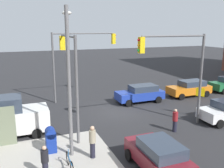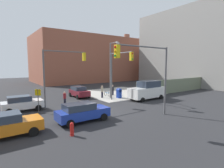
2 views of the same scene
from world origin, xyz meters
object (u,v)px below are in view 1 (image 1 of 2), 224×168
Objects in this scene: sedan_blue at (141,93)px; bicycle_leaning_on_fence at (70,163)px; sedan_orange at (190,88)px; street_lamp_corner at (69,70)px; pedestrian_walking_north at (45,161)px; traffic_signal_ne_corner at (70,66)px; pedestrian_crossing at (92,141)px; traffic_signal_se_corner at (79,52)px; fire_hydrant at (146,90)px; traffic_signal_nw_corner at (179,63)px; van_white_delivery at (3,118)px; pedestrian_waiting at (175,120)px; hatchback_maroon at (158,155)px; mailbox_blue at (51,139)px.

sedan_blue is 12.52m from bicycle_leaning_on_fence.
sedan_orange and sedan_blue have the same top height.
street_lamp_corner is 5.03× the size of pedestrian_walking_north.
traffic_signal_ne_corner reaches higher than pedestrian_crossing.
traffic_signal_se_corner is at bearing -106.97° from street_lamp_corner.
fire_hydrant is at bearing 177.58° from traffic_signal_se_corner.
traffic_signal_nw_corner is 3.56× the size of pedestrian_crossing.
van_white_delivery reaches higher than sedan_orange.
pedestrian_waiting is at bearing 162.41° from van_white_delivery.
hatchback_maroon is 0.87× the size of sedan_blue.
traffic_signal_se_corner is 6.97m from sedan_blue.
bicycle_leaning_on_fence reaches higher than fire_hydrant.
street_lamp_corner is 8.51× the size of fire_hydrant.
sedan_blue reaches higher than bicycle_leaning_on_fence.
fire_hydrant is 0.58× the size of pedestrian_waiting.
traffic_signal_nw_corner is 10.12m from traffic_signal_se_corner.
hatchback_maroon is 2.42× the size of pedestrian_waiting.
fire_hydrant is (-7.09, 0.30, -4.19)m from traffic_signal_se_corner.
pedestrian_waiting is at bearing 52.79° from traffic_signal_nw_corner.
pedestrian_waiting is 9.07m from pedestrian_walking_north.
mailbox_blue is at bearing 3.28° from traffic_signal_nw_corner.
sedan_orange is 2.45× the size of pedestrian_crossing.
van_white_delivery is at bearing -45.29° from street_lamp_corner.
fire_hydrant is (-9.50, -7.06, -4.08)m from traffic_signal_ne_corner.
traffic_signal_se_corner is at bearing -33.47° from pedestrian_waiting.
pedestrian_walking_north is (5.21, -1.49, -0.02)m from hatchback_maroon.
traffic_signal_ne_corner is 3.56× the size of pedestrian_crossing.
street_lamp_corner is at bearing 43.59° from fire_hydrant.
traffic_signal_nw_corner is 7.92m from pedestrian_crossing.
sedan_orange and hatchback_maroon have the same top height.
fire_hydrant is 0.17× the size of van_white_delivery.
traffic_signal_se_corner is 1.00× the size of traffic_signal_ne_corner.
mailbox_blue is 0.89× the size of pedestrian_waiting.
street_lamp_corner is 1.48× the size of van_white_delivery.
fire_hydrant is at bearing -140.60° from mailbox_blue.
traffic_signal_se_corner is 4.03× the size of pedestrian_waiting.
mailbox_blue is 0.26× the size of van_white_delivery.
pedestrian_walking_north reaches higher than bicycle_leaning_on_fence.
traffic_signal_se_corner is at bearing -113.39° from mailbox_blue.
pedestrian_walking_north is at bearing 0.61° from pedestrian_crossing.
sedan_orange is (-13.89, -7.30, -3.86)m from street_lamp_corner.
mailbox_blue is 0.78× the size of pedestrian_crossing.
traffic_signal_nw_corner reaches higher than bicycle_leaning_on_fence.
sedan_orange is at bearing -168.19° from van_white_delivery.
street_lamp_corner is (7.66, 0.94, 0.09)m from traffic_signal_nw_corner.
sedan_blue is 2.57× the size of bicycle_leaning_on_fence.
traffic_signal_se_corner is 13.37m from pedestrian_walking_north.
pedestrian_waiting is at bearing 72.30° from fire_hydrant.
sedan_orange reaches higher than fire_hydrant.
pedestrian_crossing is (7.27, 8.32, 0.11)m from sedan_blue.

